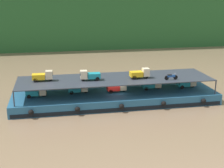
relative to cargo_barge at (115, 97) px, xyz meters
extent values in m
plane|color=#7F664C|center=(0.00, 0.03, -0.75)|extent=(400.00, 400.00, 0.00)
cube|color=#23567A|center=(0.00, 0.03, 0.00)|extent=(28.56, 8.11, 1.50)
cube|color=black|center=(0.00, -4.05, -0.40)|extent=(27.99, 0.06, 0.50)
sphere|color=black|center=(-11.42, -4.23, 0.10)|extent=(0.67, 0.67, 0.67)
sphere|color=black|center=(-5.71, -4.23, 0.10)|extent=(0.67, 0.67, 0.67)
sphere|color=black|center=(0.00, -4.23, 0.10)|extent=(0.67, 0.67, 0.67)
sphere|color=black|center=(5.71, -4.23, 0.10)|extent=(0.67, 0.67, 0.67)
sphere|color=black|center=(11.42, -4.23, 0.10)|extent=(0.67, 0.67, 0.67)
cylinder|color=#2D333D|center=(13.40, 3.60, 1.75)|extent=(0.16, 0.16, 2.00)
cylinder|color=#2D333D|center=(13.40, -3.55, 1.75)|extent=(0.16, 0.16, 2.00)
cylinder|color=#2D333D|center=(-13.40, 3.60, 1.75)|extent=(0.16, 0.16, 2.00)
cylinder|color=#2D333D|center=(-13.40, -3.55, 1.75)|extent=(0.16, 0.16, 2.00)
cube|color=#2D333D|center=(0.00, 0.03, 2.70)|extent=(26.96, 7.31, 0.10)
cube|color=teal|center=(-11.38, -0.12, 1.38)|extent=(1.74, 1.26, 0.70)
cube|color=beige|center=(-9.98, -0.17, 1.58)|extent=(0.94, 1.03, 1.10)
cube|color=#19232D|center=(-9.51, -0.19, 1.69)|extent=(0.07, 0.85, 0.38)
cylinder|color=black|center=(-9.83, -0.18, 1.03)|extent=(0.56, 0.16, 0.56)
cylinder|color=black|center=(-11.80, -0.64, 1.03)|extent=(0.56, 0.16, 0.56)
cylinder|color=black|center=(-11.76, 0.42, 1.03)|extent=(0.56, 0.16, 0.56)
cube|color=teal|center=(-5.70, 0.53, 1.38)|extent=(1.76, 1.28, 0.70)
cube|color=beige|center=(-4.30, 0.46, 1.58)|extent=(0.95, 1.04, 1.10)
cube|color=#19232D|center=(-3.83, 0.44, 1.69)|extent=(0.08, 0.85, 0.38)
cylinder|color=black|center=(-4.15, 0.45, 1.03)|extent=(0.57, 0.17, 0.56)
cylinder|color=black|center=(-6.13, 0.02, 1.03)|extent=(0.57, 0.17, 0.56)
cylinder|color=black|center=(-6.07, 1.08, 1.03)|extent=(0.57, 0.17, 0.56)
cube|color=red|center=(-0.31, 0.01, 1.38)|extent=(1.73, 1.25, 0.70)
cube|color=#C6B793|center=(1.09, 0.05, 1.58)|extent=(0.93, 1.03, 1.10)
cube|color=#19232D|center=(1.56, 0.07, 1.69)|extent=(0.06, 0.85, 0.38)
cylinder|color=black|center=(1.24, 0.06, 1.03)|extent=(0.56, 0.16, 0.56)
cylinder|color=black|center=(-0.70, -0.53, 1.03)|extent=(0.56, 0.16, 0.56)
cylinder|color=black|center=(-0.73, 0.53, 1.03)|extent=(0.56, 0.16, 0.56)
cube|color=teal|center=(4.98, 0.46, 1.38)|extent=(1.75, 1.27, 0.70)
cube|color=beige|center=(6.38, 0.40, 1.58)|extent=(0.94, 1.04, 1.10)
cube|color=#19232D|center=(6.85, 0.38, 1.69)|extent=(0.08, 0.85, 0.38)
cylinder|color=black|center=(6.53, 0.39, 1.03)|extent=(0.57, 0.16, 0.56)
cylinder|color=black|center=(4.56, -0.05, 1.03)|extent=(0.57, 0.16, 0.56)
cylinder|color=black|center=(4.61, 1.01, 1.03)|extent=(0.57, 0.16, 0.56)
cube|color=teal|center=(10.30, 0.20, 1.38)|extent=(1.70, 1.21, 0.70)
cube|color=#C6B793|center=(11.70, 0.21, 1.58)|extent=(0.90, 1.00, 1.10)
cube|color=#19232D|center=(12.17, 0.21, 1.69)|extent=(0.04, 0.85, 0.38)
cylinder|color=black|center=(11.85, 0.21, 1.03)|extent=(0.56, 0.14, 0.56)
cylinder|color=black|center=(9.90, -0.33, 1.03)|extent=(0.56, 0.14, 0.56)
cylinder|color=black|center=(9.90, 0.73, 1.03)|extent=(0.56, 0.14, 0.56)
cube|color=gold|center=(-10.45, 0.54, 3.38)|extent=(1.72, 1.23, 0.70)
cube|color=beige|center=(-9.05, 0.52, 3.58)|extent=(0.92, 1.01, 1.10)
cube|color=#19232D|center=(-8.58, 0.51, 3.69)|extent=(0.05, 0.85, 0.38)
cylinder|color=black|center=(-8.90, 0.52, 3.03)|extent=(0.56, 0.15, 0.56)
cylinder|color=black|center=(-10.86, 0.02, 3.03)|extent=(0.56, 0.15, 0.56)
cylinder|color=black|center=(-10.84, 1.08, 3.03)|extent=(0.56, 0.15, 0.56)
cube|color=teal|center=(-3.02, -0.31, 3.38)|extent=(1.73, 1.25, 0.70)
cube|color=beige|center=(-4.42, -0.28, 3.58)|extent=(0.93, 1.02, 1.10)
cube|color=#19232D|center=(-4.89, -0.26, 3.69)|extent=(0.06, 0.85, 0.38)
cylinder|color=black|center=(-4.57, -0.27, 3.03)|extent=(0.56, 0.15, 0.56)
cylinder|color=black|center=(-2.61, 0.21, 3.03)|extent=(0.56, 0.15, 0.56)
cylinder|color=black|center=(-2.64, -0.85, 3.03)|extent=(0.56, 0.15, 0.56)
cube|color=gold|center=(2.86, -0.57, 3.38)|extent=(1.73, 1.24, 0.70)
cube|color=beige|center=(4.25, -0.53, 3.58)|extent=(0.93, 1.02, 1.10)
cube|color=#19232D|center=(4.72, -0.52, 3.69)|extent=(0.06, 0.85, 0.38)
cylinder|color=black|center=(4.40, -0.53, 3.03)|extent=(0.56, 0.15, 0.56)
cylinder|color=black|center=(2.47, -1.11, 3.03)|extent=(0.56, 0.15, 0.56)
cylinder|color=black|center=(2.44, -0.05, 3.03)|extent=(0.56, 0.15, 0.56)
cylinder|color=black|center=(8.05, -2.15, 3.05)|extent=(0.60, 0.11, 0.60)
cylinder|color=black|center=(6.75, -2.18, 3.05)|extent=(0.60, 0.11, 0.60)
cube|color=#1E4C99|center=(7.40, -2.17, 3.27)|extent=(1.10, 0.22, 0.28)
cube|color=black|center=(7.15, -2.17, 3.45)|extent=(0.60, 0.21, 0.12)
cylinder|color=#B2B2B7|center=(7.95, -2.16, 3.60)|extent=(0.05, 0.55, 0.04)
camera|label=1|loc=(-8.60, -42.11, 14.13)|focal=51.06mm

